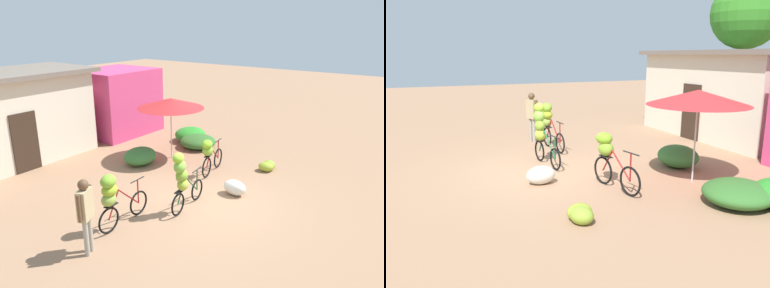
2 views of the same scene
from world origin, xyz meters
The scene contains 13 objects.
ground_plane centered at (0.00, 0.00, 0.00)m, with size 60.00×60.00×0.00m, color #9C7355.
building_low centered at (-1.50, 7.44, 1.61)m, with size 6.42×3.17×3.18m.
shop_pink centered at (3.54, 7.15, 1.41)m, with size 3.20×2.80×2.82m, color #D74077.
hedge_bush_front_left centered at (1.14, 3.47, 0.30)m, with size 1.22×1.04×0.60m, color #367134.
hedge_bush_front_right centered at (3.81, 2.87, 0.25)m, with size 1.41×1.44×0.51m, color #326729.
hedge_bush_mid centered at (4.33, 3.63, 0.29)m, with size 1.33×1.24×0.58m, color #2B8B28.
market_umbrella centered at (2.31, 2.99, 2.05)m, with size 2.40×2.40×2.23m.
bicycle_leftmost centered at (-2.36, 0.96, 0.88)m, with size 1.72×0.39×1.48m.
bicycle_near_pile centered at (-0.73, 0.16, 0.97)m, with size 1.62×0.39×1.70m.
bicycle_center_loaded centered at (1.76, 0.97, 0.76)m, with size 1.62×0.48×1.26m.
banana_pile_on_ground centered at (3.23, -0.42, 0.15)m, with size 0.75×0.63×0.32m.
produce_sack centered at (0.97, -0.43, 0.22)m, with size 0.70×0.44×0.44m, color silver.
person_vendor centered at (-3.38, 0.69, 1.07)m, with size 0.54×0.35×1.74m.
Camera 1 is at (-7.65, -5.16, 4.79)m, focal length 34.57 mm.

